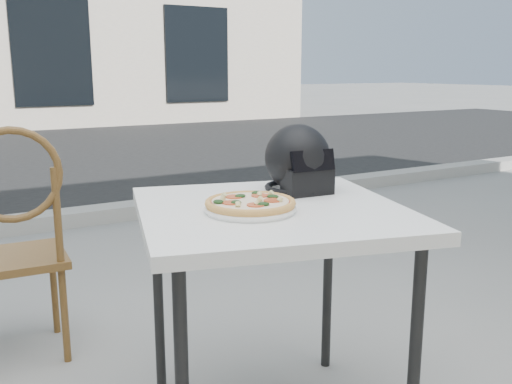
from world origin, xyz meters
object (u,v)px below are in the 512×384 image
helmet (298,162)px  cafe_chair_main (16,234)px  cafe_table_main (271,228)px  plate (250,209)px  pizza (250,203)px

helmet → cafe_chair_main: helmet is taller
cafe_table_main → plate: bearing=-163.3°
plate → cafe_chair_main: 1.16m
cafe_table_main → pizza: size_ratio=2.74×
plate → pizza: pizza is taller
plate → cafe_chair_main: cafe_chair_main is taller
cafe_table_main → pizza: pizza is taller
helmet → cafe_table_main: bearing=-139.4°
plate → helmet: helmet is taller
plate → cafe_chair_main: size_ratio=0.31×
pizza → helmet: helmet is taller
helmet → cafe_chair_main: bearing=143.1°
cafe_table_main → helmet: bearing=36.5°
pizza → cafe_chair_main: (-0.59, 0.97, -0.26)m
cafe_table_main → plate: (-0.10, -0.03, 0.08)m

